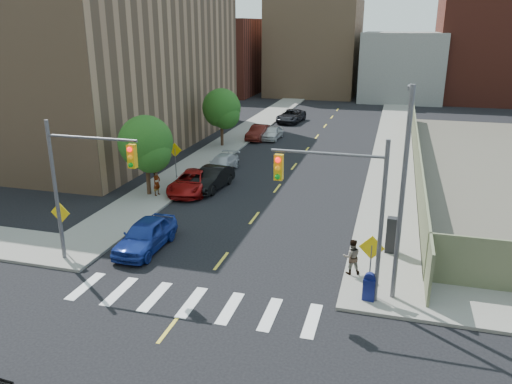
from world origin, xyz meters
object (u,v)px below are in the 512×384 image
Objects in this scene: mailbox at (369,287)px; pedestrian_west at (157,183)px; parked_car_maroon at (259,132)px; payphone at (392,235)px; parked_car_black at (212,178)px; pedestrian_east at (352,257)px; parked_car_silver at (222,164)px; parked_car_white at (272,133)px; parked_car_red at (192,182)px; parked_car_grey at (291,116)px; parked_car_blue at (146,235)px.

pedestrian_west is at bearing 152.76° from mailbox.
parked_car_maroon is 27.59m from payphone.
parked_car_maroon is at bearing 6.14° from pedestrian_west.
parked_car_black is 3.81× the size of mailbox.
pedestrian_east is at bearing -117.53° from payphone.
parked_car_silver is at bearing -68.92° from pedestrian_east.
parked_car_maroon reaches higher than parked_car_white.
payphone is (12.47, -7.61, 0.31)m from parked_car_black.
parked_car_red is at bearing -55.48° from pedestrian_east.
pedestrian_east is at bearing -49.82° from parked_car_silver.
parked_car_black is 16.88m from parked_car_white.
parked_car_silver is 12.06m from parked_car_maroon.
parked_car_maroon is 29.39m from pedestrian_east.
parked_car_black is 2.77× the size of pedestrian_east.
parked_car_grey is at bearing 90.05° from parked_car_silver.
parked_car_red is 17.91m from parked_car_white.
parked_car_white is 31.63m from mailbox.
parked_car_red is 3.05× the size of pedestrian_west.
pedestrian_east is (13.67, -7.81, -0.01)m from pedestrian_west.
parked_car_grey reaches higher than mailbox.
parked_car_silver is 17.86m from payphone.
parked_car_grey is at bearing 86.61° from parked_car_maroon.
parked_car_grey is 38.54m from pedestrian_east.
pedestrian_west is (-3.08, -29.25, 0.26)m from parked_car_grey.
parked_car_red reaches higher than mailbox.
pedestrian_west reaches higher than mailbox.
parked_car_blue reaches higher than parked_car_red.
parked_car_grey is at bearing 5.71° from pedestrian_west.
mailbox is 0.73× the size of pedestrian_east.
mailbox is 17.68m from pedestrian_west.
pedestrian_west reaches higher than parked_car_blue.
parked_car_blue reaches higher than parked_car_maroon.
parked_car_blue is 2.75× the size of pedestrian_east.
payphone is at bearing -137.59° from pedestrian_east.
parked_car_blue is at bearing 175.82° from mailbox.
parked_car_black is at bearing -89.22° from parked_car_white.
parked_car_grey is at bearing 90.13° from parked_car_blue.
parked_car_black reaches higher than parked_car_red.
parked_car_black reaches higher than parked_car_white.
parked_car_silver is (-1.01, 14.73, -0.15)m from parked_car_blue.
mailbox is at bearing -67.17° from parked_car_white.
parked_car_black is at bearing 151.98° from payphone.
parked_car_red is 1.19× the size of parked_car_maroon.
parked_car_white is at bearing 94.72° from parked_car_black.
parked_car_grey is 2.90× the size of payphone.
pedestrian_east reaches higher than parked_car_red.
pedestrian_west is 15.74m from pedestrian_east.
pedestrian_west is (-3.17, -19.54, 0.33)m from parked_car_white.
parked_car_maroon is at bearing 120.70° from mailbox.
parked_car_blue is 10.50m from pedestrian_east.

